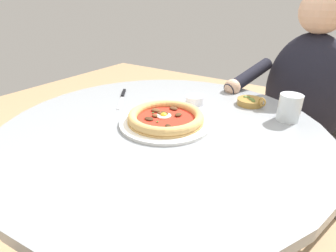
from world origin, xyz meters
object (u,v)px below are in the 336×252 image
(pizza_on_plate, at_px, (166,118))
(olive_pan, at_px, (250,102))
(water_glass, at_px, (289,109))
(cafe_chair_diner, at_px, (313,126))
(ramekin_capers, at_px, (195,99))
(steak_knife, at_px, (123,96))
(dining_table, at_px, (163,158))
(diner_person, at_px, (294,132))

(pizza_on_plate, height_order, olive_pan, olive_pan)
(water_glass, distance_m, cafe_chair_diner, 0.59)
(ramekin_capers, height_order, olive_pan, olive_pan)
(steak_knife, bearing_deg, cafe_chair_diner, 134.37)
(water_glass, bearing_deg, steak_knife, -77.56)
(olive_pan, bearing_deg, ramekin_capers, -59.16)
(pizza_on_plate, distance_m, steak_knife, 0.32)
(dining_table, distance_m, steak_knife, 0.34)
(water_glass, relative_size, steak_knife, 0.48)
(pizza_on_plate, relative_size, steak_knife, 1.62)
(dining_table, xyz_separation_m, pizza_on_plate, (-0.01, 0.01, 0.15))
(dining_table, height_order, water_glass, water_glass)
(olive_pan, relative_size, diner_person, 0.10)
(pizza_on_plate, bearing_deg, olive_pan, 151.21)
(water_glass, bearing_deg, olive_pan, -114.23)
(water_glass, distance_m, diner_person, 0.47)
(steak_knife, relative_size, ramekin_capers, 2.60)
(steak_knife, distance_m, cafe_chair_diner, 0.97)
(water_glass, height_order, steak_knife, water_glass)
(steak_knife, relative_size, olive_pan, 1.60)
(steak_knife, bearing_deg, pizza_on_plate, 68.74)
(steak_knife, bearing_deg, olive_pan, 113.37)
(pizza_on_plate, xyz_separation_m, steak_knife, (-0.11, -0.29, -0.01))
(olive_pan, distance_m, diner_person, 0.42)
(dining_table, height_order, diner_person, diner_person)
(dining_table, distance_m, olive_pan, 0.40)
(steak_knife, xyz_separation_m, ramekin_capers, (-0.09, 0.29, 0.01))
(dining_table, height_order, steak_knife, steak_knife)
(water_glass, bearing_deg, dining_table, -51.42)
(olive_pan, xyz_separation_m, cafe_chair_diner, (-0.46, 0.21, -0.23))
(olive_pan, bearing_deg, cafe_chair_diner, 155.68)
(pizza_on_plate, height_order, diner_person, diner_person)
(dining_table, distance_m, ramekin_capers, 0.26)
(dining_table, height_order, ramekin_capers, ramekin_capers)
(pizza_on_plate, relative_size, ramekin_capers, 4.22)
(cafe_chair_diner, bearing_deg, pizza_on_plate, -26.19)
(pizza_on_plate, bearing_deg, steak_knife, -111.26)
(water_glass, relative_size, diner_person, 0.08)
(pizza_on_plate, relative_size, water_glass, 3.38)
(water_glass, xyz_separation_m, cafe_chair_diner, (-0.52, 0.06, -0.26))
(dining_table, xyz_separation_m, olive_pan, (-0.33, 0.18, 0.14))
(water_glass, xyz_separation_m, steak_knife, (0.14, -0.62, -0.04))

